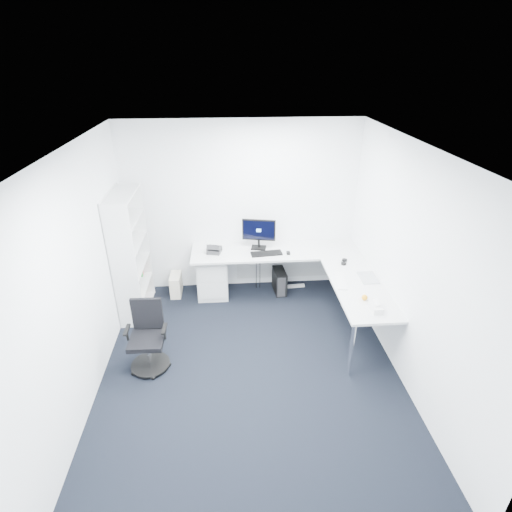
{
  "coord_description": "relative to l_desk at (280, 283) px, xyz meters",
  "views": [
    {
      "loc": [
        -0.22,
        -3.76,
        3.51
      ],
      "look_at": [
        0.15,
        1.05,
        1.05
      ],
      "focal_mm": 28.0,
      "sensor_mm": 36.0,
      "label": 1
    }
  ],
  "objects": [
    {
      "name": "ground",
      "position": [
        -0.55,
        -1.4,
        -0.39
      ],
      "size": [
        4.2,
        4.2,
        0.0
      ],
      "primitive_type": "plane",
      "color": "black"
    },
    {
      "name": "laptop",
      "position": [
        1.11,
        -0.61,
        0.51
      ],
      "size": [
        0.33,
        0.32,
        0.23
      ],
      "primitive_type": null,
      "rotation": [
        0.0,
        0.0,
        -0.0
      ],
      "color": "#B8BABF",
      "rests_on": "l_desk"
    },
    {
      "name": "tissue_box",
      "position": [
        0.95,
        -1.35,
        0.43
      ],
      "size": [
        0.12,
        0.22,
        0.07
      ],
      "primitive_type": "cube",
      "rotation": [
        0.0,
        0.0,
        -0.03
      ],
      "color": "silver",
      "rests_on": "l_desk"
    },
    {
      "name": "white_keyboard",
      "position": [
        0.71,
        -0.66,
        0.4
      ],
      "size": [
        0.19,
        0.47,
        0.02
      ],
      "primitive_type": "cube",
      "rotation": [
        0.0,
        0.0,
        -0.15
      ],
      "color": "silver",
      "rests_on": "l_desk"
    },
    {
      "name": "wall_back",
      "position": [
        -0.55,
        0.7,
        0.96
      ],
      "size": [
        3.6,
        0.02,
        2.7
      ],
      "primitive_type": "cube",
      "color": "white",
      "rests_on": "ground"
    },
    {
      "name": "orange_fruit",
      "position": [
        0.89,
        -1.12,
        0.43
      ],
      "size": [
        0.07,
        0.07,
        0.07
      ],
      "primitive_type": "sphere",
      "color": "orange",
      "rests_on": "l_desk"
    },
    {
      "name": "desk_phone",
      "position": [
        -0.99,
        0.34,
        0.46
      ],
      "size": [
        0.24,
        0.24,
        0.14
      ],
      "primitive_type": null,
      "rotation": [
        0.0,
        0.0,
        -0.25
      ],
      "color": "#28282A",
      "rests_on": "l_desk"
    },
    {
      "name": "l_desk",
      "position": [
        0.0,
        0.0,
        0.0
      ],
      "size": [
        2.68,
        1.5,
        0.78
      ],
      "primitive_type": null,
      "color": "silver",
      "rests_on": "ground"
    },
    {
      "name": "wall_front",
      "position": [
        -0.55,
        -3.5,
        0.96
      ],
      "size": [
        3.6,
        0.02,
        2.7
      ],
      "primitive_type": "cube",
      "color": "white",
      "rests_on": "ground"
    },
    {
      "name": "ceiling",
      "position": [
        -0.55,
        -1.4,
        2.31
      ],
      "size": [
        4.2,
        4.2,
        0.0
      ],
      "primitive_type": "plane",
      "color": "white"
    },
    {
      "name": "mouse",
      "position": [
        0.14,
        0.21,
        0.41
      ],
      "size": [
        0.06,
        0.09,
        0.03
      ],
      "primitive_type": "cube",
      "rotation": [
        0.0,
        0.0,
        -0.04
      ],
      "color": "black",
      "rests_on": "l_desk"
    },
    {
      "name": "beige_pc_tower",
      "position": [
        -1.64,
        0.45,
        -0.22
      ],
      "size": [
        0.17,
        0.37,
        0.35
      ],
      "primitive_type": "cube",
      "rotation": [
        0.0,
        0.0,
        -0.01
      ],
      "color": "beige",
      "rests_on": "ground"
    },
    {
      "name": "wall_left",
      "position": [
        -2.35,
        -1.4,
        0.96
      ],
      "size": [
        0.02,
        4.2,
        2.7
      ],
      "primitive_type": "cube",
      "color": "white",
      "rests_on": "ground"
    },
    {
      "name": "wall_right",
      "position": [
        1.25,
        -1.4,
        0.96
      ],
      "size": [
        0.02,
        4.2,
        2.7
      ],
      "primitive_type": "cube",
      "color": "white",
      "rests_on": "ground"
    },
    {
      "name": "headphones",
      "position": [
        0.9,
        -0.14,
        0.41
      ],
      "size": [
        0.17,
        0.2,
        0.05
      ],
      "primitive_type": null,
      "rotation": [
        0.0,
        0.0,
        -0.39
      ],
      "color": "black",
      "rests_on": "l_desk"
    },
    {
      "name": "black_keyboard",
      "position": [
        -0.2,
        0.22,
        0.4
      ],
      "size": [
        0.49,
        0.22,
        0.02
      ],
      "primitive_type": "cube",
      "rotation": [
        0.0,
        0.0,
        0.11
      ],
      "color": "black",
      "rests_on": "l_desk"
    },
    {
      "name": "task_chair",
      "position": [
        -1.79,
        -1.25,
        0.05
      ],
      "size": [
        0.51,
        0.51,
        0.89
      ],
      "primitive_type": null,
      "rotation": [
        0.0,
        0.0,
        -0.02
      ],
      "color": "black",
      "rests_on": "ground"
    },
    {
      "name": "drawer_pedestal",
      "position": [
        -1.04,
        0.44,
        -0.03
      ],
      "size": [
        0.47,
        0.59,
        0.73
      ],
      "primitive_type": "cube",
      "color": "silver",
      "rests_on": "ground"
    },
    {
      "name": "monitor",
      "position": [
        -0.3,
        0.44,
        0.64
      ],
      "size": [
        0.54,
        0.26,
        0.49
      ],
      "primitive_type": null,
      "rotation": [
        0.0,
        0.0,
        -0.2
      ],
      "color": "black",
      "rests_on": "l_desk"
    },
    {
      "name": "power_strip",
      "position": [
        0.31,
        0.51,
        -0.37
      ],
      "size": [
        0.34,
        0.08,
        0.04
      ],
      "primitive_type": "cube",
      "rotation": [
        0.0,
        0.0,
        0.07
      ],
      "color": "silver",
      "rests_on": "ground"
    },
    {
      "name": "bookshelf",
      "position": [
        -2.17,
        0.05,
        0.54
      ],
      "size": [
        0.36,
        0.93,
        1.86
      ],
      "primitive_type": null,
      "color": "silver",
      "rests_on": "ground"
    },
    {
      "name": "black_pc_tower",
      "position": [
        0.04,
        0.4,
        -0.2
      ],
      "size": [
        0.21,
        0.41,
        0.38
      ],
      "primitive_type": "cube",
      "rotation": [
        0.0,
        0.0,
        0.09
      ],
      "color": "black",
      "rests_on": "ground"
    }
  ]
}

